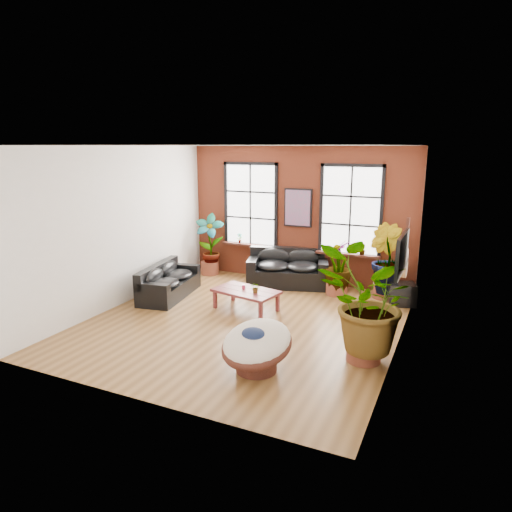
% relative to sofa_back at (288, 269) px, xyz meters
% --- Properties ---
extents(room, '(6.04, 6.54, 3.54)m').
position_rel_sofa_back_xyz_m(room, '(0.09, -2.63, 1.33)').
color(room, brown).
rests_on(room, ground).
extents(sofa_back, '(2.21, 1.52, 0.93)m').
position_rel_sofa_back_xyz_m(sofa_back, '(0.00, 0.00, 0.00)').
color(sofa_back, black).
rests_on(sofa_back, ground).
extents(sofa_left, '(1.11, 2.03, 0.76)m').
position_rel_sofa_back_xyz_m(sofa_left, '(-2.28, -2.05, -0.07)').
color(sofa_left, black).
rests_on(sofa_left, ground).
extents(coffee_table, '(1.52, 1.05, 0.54)m').
position_rel_sofa_back_xyz_m(coffee_table, '(-0.18, -2.11, -0.02)').
color(coffee_table, maroon).
rests_on(coffee_table, ground).
extents(papasan_chair, '(1.39, 1.40, 0.85)m').
position_rel_sofa_back_xyz_m(papasan_chair, '(1.18, -4.55, 0.02)').
color(papasan_chair, '#53271D').
rests_on(papasan_chair, ground).
extents(poster, '(0.74, 0.06, 0.98)m').
position_rel_sofa_back_xyz_m(poster, '(0.09, 0.40, 1.53)').
color(poster, black).
rests_on(poster, room).
extents(tv_wall_unit, '(0.13, 1.86, 1.20)m').
position_rel_sofa_back_xyz_m(tv_wall_unit, '(3.03, -2.18, 1.12)').
color(tv_wall_unit, black).
rests_on(tv_wall_unit, room).
extents(media_box, '(0.73, 0.67, 0.50)m').
position_rel_sofa_back_xyz_m(media_box, '(2.85, -0.36, -0.17)').
color(media_box, black).
rests_on(media_box, ground).
extents(pot_back_left, '(0.55, 0.55, 0.36)m').
position_rel_sofa_back_xyz_m(pot_back_left, '(-2.33, 0.03, -0.24)').
color(pot_back_left, brown).
rests_on(pot_back_left, ground).
extents(pot_back_right, '(0.58, 0.58, 0.34)m').
position_rel_sofa_back_xyz_m(pot_back_right, '(2.40, -0.05, -0.25)').
color(pot_back_right, brown).
rests_on(pot_back_right, ground).
extents(pot_right_wall, '(0.75, 0.75, 0.42)m').
position_rel_sofa_back_xyz_m(pot_right_wall, '(2.66, -3.50, -0.21)').
color(pot_right_wall, brown).
rests_on(pot_right_wall, ground).
extents(pot_mid, '(0.57, 0.57, 0.38)m').
position_rel_sofa_back_xyz_m(pot_mid, '(1.35, -0.26, -0.23)').
color(pot_mid, brown).
rests_on(pot_mid, ground).
extents(floor_plant_back_left, '(0.93, 0.75, 1.54)m').
position_rel_sofa_back_xyz_m(floor_plant_back_left, '(-2.32, 0.04, 0.50)').
color(floor_plant_back_left, '#235015').
rests_on(floor_plant_back_left, ground).
extents(floor_plant_back_right, '(1.13, 1.12, 1.60)m').
position_rel_sofa_back_xyz_m(floor_plant_back_right, '(2.41, -0.04, 0.53)').
color(floor_plant_back_right, '#235015').
rests_on(floor_plant_back_right, ground).
extents(floor_plant_right_wall, '(2.06, 2.00, 1.74)m').
position_rel_sofa_back_xyz_m(floor_plant_right_wall, '(2.67, -3.53, 0.61)').
color(floor_plant_right_wall, '#235015').
rests_on(floor_plant_right_wall, ground).
extents(floor_plant_mid, '(0.81, 0.81, 1.19)m').
position_rel_sofa_back_xyz_m(floor_plant_mid, '(1.37, -0.27, 0.31)').
color(floor_plant_mid, '#235015').
rests_on(floor_plant_mid, ground).
extents(table_plant, '(0.24, 0.21, 0.23)m').
position_rel_sofa_back_xyz_m(table_plant, '(0.10, -2.20, 0.14)').
color(table_plant, '#235015').
rests_on(table_plant, coffee_table).
extents(sill_plant_left, '(0.17, 0.17, 0.27)m').
position_rel_sofa_back_xyz_m(sill_plant_left, '(-1.56, 0.35, 0.62)').
color(sill_plant_left, '#235015').
rests_on(sill_plant_left, room).
extents(sill_plant_right, '(0.19, 0.19, 0.27)m').
position_rel_sofa_back_xyz_m(sill_plant_right, '(1.79, 0.35, 0.62)').
color(sill_plant_right, '#235015').
rests_on(sill_plant_right, room).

